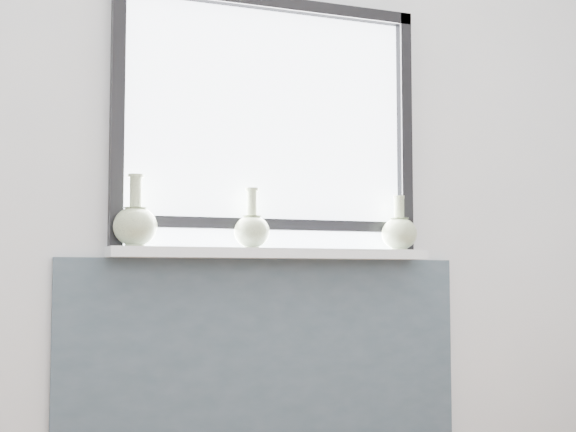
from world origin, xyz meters
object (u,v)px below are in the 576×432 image
object	(u,v)px
vase_a	(135,223)
windowsill	(274,254)
vase_b	(252,229)
vase_c	(399,232)

from	to	relation	value
vase_a	windowsill	bearing A→B (deg)	1.21
windowsill	vase_b	size ratio (longest dim) A/B	5.46
windowsill	vase_c	size ratio (longest dim) A/B	5.69
vase_b	vase_c	distance (m)	0.65
vase_c	windowsill	bearing A→B (deg)	178.25
vase_c	vase_a	bearing A→B (deg)	179.73
vase_a	vase_b	distance (m)	0.47
windowsill	vase_b	xyz separation A→B (m)	(-0.09, 0.00, 0.10)
vase_a	vase_b	world-z (taller)	vase_a
vase_b	vase_c	size ratio (longest dim) A/B	1.04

